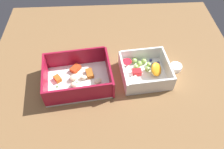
{
  "coord_description": "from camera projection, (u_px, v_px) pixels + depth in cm",
  "views": [
    {
      "loc": [
        -3.62,
        -42.06,
        54.4
      ],
      "look_at": [
        -1.28,
        0.1,
        4.0
      ],
      "focal_mm": 35.45,
      "sensor_mm": 36.0,
      "label": 1
    }
  ],
  "objects": [
    {
      "name": "fruit_bowl",
      "position": [
        144.0,
        71.0,
        0.67
      ],
      "size": [
        15.25,
        14.6,
        5.13
      ],
      "rotation": [
        0.0,
        0.0,
        0.09
      ],
      "color": "white",
      "rests_on": "table_surface"
    },
    {
      "name": "table_surface",
      "position": [
        116.0,
        81.0,
        0.68
      ],
      "size": [
        80.0,
        80.0,
        2.0
      ],
      "primitive_type": "cube",
      "color": "brown",
      "rests_on": "ground"
    },
    {
      "name": "pasta_container",
      "position": [
        78.0,
        78.0,
        0.65
      ],
      "size": [
        20.78,
        16.9,
        6.52
      ],
      "rotation": [
        0.0,
        0.0,
        0.11
      ],
      "color": "white",
      "rests_on": "table_surface"
    },
    {
      "name": "paper_cup_liner",
      "position": [
        176.0,
        67.0,
        0.69
      ],
      "size": [
        3.65,
        3.65,
        1.61
      ],
      "primitive_type": "cylinder",
      "color": "white",
      "rests_on": "table_surface"
    }
  ]
}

